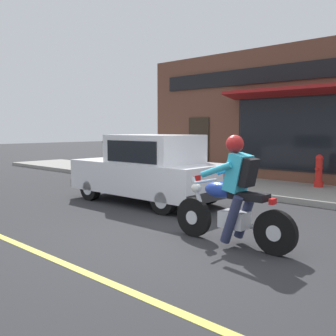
{
  "coord_description": "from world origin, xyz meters",
  "views": [
    {
      "loc": [
        -4.43,
        -3.82,
        1.71
      ],
      "look_at": [
        1.08,
        1.34,
        0.95
      ],
      "focal_mm": 42.0,
      "sensor_mm": 36.0,
      "label": 1
    }
  ],
  "objects_px": {
    "fire_hydrant": "(319,171)",
    "motorcycle_with_rider": "(233,200)",
    "traffic_cone": "(184,171)",
    "car_hatchback": "(149,170)"
  },
  "relations": [
    {
      "from": "fire_hydrant",
      "to": "motorcycle_with_rider",
      "type": "bearing_deg",
      "value": -169.56
    },
    {
      "from": "traffic_cone",
      "to": "fire_hydrant",
      "type": "bearing_deg",
      "value": -66.7
    },
    {
      "from": "motorcycle_with_rider",
      "to": "car_hatchback",
      "type": "distance_m",
      "value": 3.64
    },
    {
      "from": "car_hatchback",
      "to": "fire_hydrant",
      "type": "distance_m",
      "value": 4.75
    },
    {
      "from": "car_hatchback",
      "to": "traffic_cone",
      "type": "distance_m",
      "value": 2.96
    },
    {
      "from": "fire_hydrant",
      "to": "car_hatchback",
      "type": "bearing_deg",
      "value": 151.54
    },
    {
      "from": "car_hatchback",
      "to": "motorcycle_with_rider",
      "type": "bearing_deg",
      "value": -114.46
    },
    {
      "from": "motorcycle_with_rider",
      "to": "traffic_cone",
      "type": "bearing_deg",
      "value": 47.46
    },
    {
      "from": "car_hatchback",
      "to": "traffic_cone",
      "type": "bearing_deg",
      "value": 24.9
    },
    {
      "from": "motorcycle_with_rider",
      "to": "traffic_cone",
      "type": "distance_m",
      "value": 6.17
    }
  ]
}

